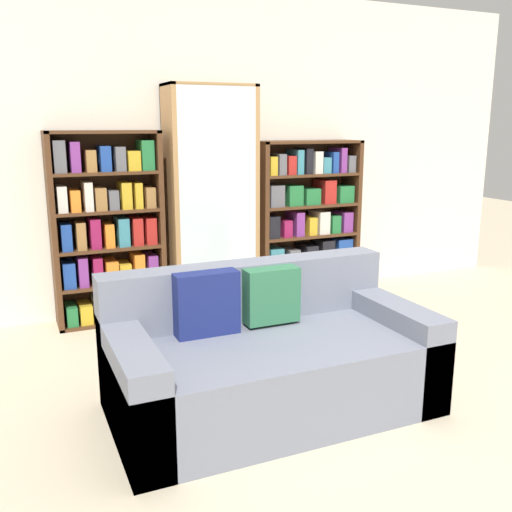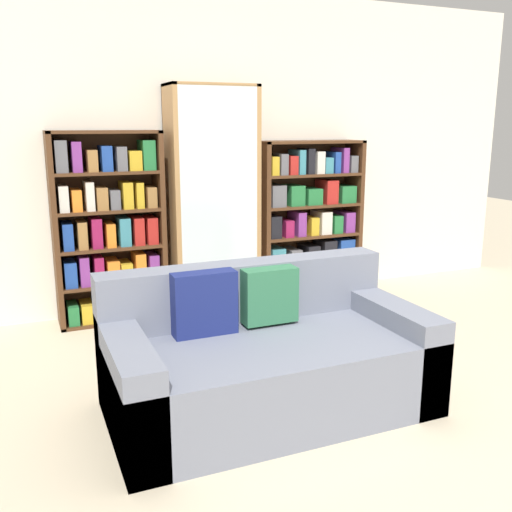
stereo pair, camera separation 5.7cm
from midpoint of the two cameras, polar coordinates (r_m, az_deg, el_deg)
ground_plane at (r=3.17m, az=13.45°, el=-17.31°), size 16.00×16.00×0.00m
wall_back at (r=5.11m, az=-4.15°, el=10.37°), size 6.22×0.06×2.70m
couch at (r=3.28m, az=0.70°, el=-10.34°), size 1.77×0.92×0.79m
bookshelf_left at (r=4.73m, az=-14.92°, el=2.40°), size 0.87×0.32×1.54m
display_cabinet at (r=4.89m, az=-4.85°, el=5.52°), size 0.74×0.36×1.91m
bookshelf_right at (r=5.31m, az=4.78°, el=3.39°), size 0.99×0.32×1.44m
wine_bottle at (r=4.77m, az=1.93°, el=-4.46°), size 0.08×0.08×0.37m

